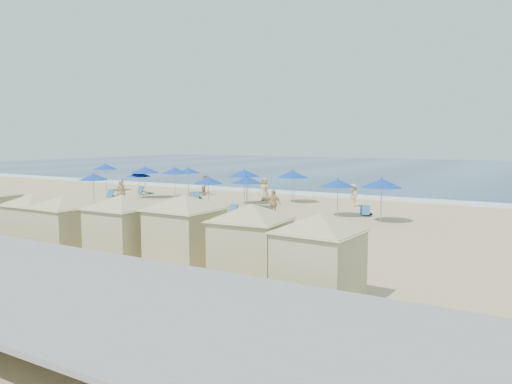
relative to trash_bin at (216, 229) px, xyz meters
The scene contains 36 objects.
ground 6.62m from the trash_bin, 144.04° to the left, with size 160.00×160.00×0.00m, color tan.
ocean 59.12m from the trash_bin, 95.19° to the left, with size 160.00×80.00×0.06m, color navy.
surf_line 20.11m from the trash_bin, 105.42° to the left, with size 160.00×2.50×0.08m, color white.
trash_bin is the anchor object (origin of this frame).
cabana_1 7.92m from the trash_bin, 132.91° to the right, with size 4.13×4.13×2.59m.
cabana_2 6.78m from the trash_bin, 118.94° to the right, with size 4.21×4.21×2.64m.
cabana_3 5.68m from the trash_bin, 93.39° to the right, with size 4.52×4.52×2.83m.
cabana_4 5.77m from the trash_bin, 65.61° to the right, with size 4.73×4.73×2.97m.
cabana_5 7.76m from the trash_bin, 46.11° to the right, with size 4.56×4.56×2.87m.
cabana_6 10.07m from the trash_bin, 37.73° to the right, with size 4.52×4.52×2.84m.
umbrella_0 24.55m from the trash_bin, 149.09° to the left, with size 2.19×2.19×2.49m.
umbrella_1 17.37m from the trash_bin, 144.02° to the left, with size 2.26×2.26×2.58m.
umbrella_2 17.65m from the trash_bin, 145.45° to the left, with size 1.93×1.93×2.20m.
umbrella_3 14.86m from the trash_bin, 160.26° to the left, with size 2.05×2.05×2.34m.
umbrella_4 17.13m from the trash_bin, 136.34° to the left, with size 2.17×2.17×2.47m.
umbrella_5 12.44m from the trash_bin, 115.91° to the left, with size 2.25×2.25×2.57m.
umbrella_6 9.70m from the trash_bin, 128.32° to the left, with size 1.96×1.96×2.23m.
umbrella_7 14.18m from the trash_bin, 102.05° to the left, with size 2.13×2.13×2.42m.
umbrella_8 9.66m from the trash_bin, 113.30° to the left, with size 2.00×2.00×2.28m.
umbrella_9 13.89m from the trash_bin, 101.06° to the left, with size 2.09×2.09×2.38m.
umbrella_10 9.49m from the trash_bin, 74.63° to the left, with size 2.06×2.06×2.34m.
umbrella_11 10.02m from the trash_bin, 57.27° to the left, with size 2.24×2.24×2.55m.
umbrella_12 10.23m from the trash_bin, 113.25° to the left, with size 1.94×1.94×2.21m.
umbrella_13 19.38m from the trash_bin, 132.27° to the left, with size 2.03×2.03×2.31m.
beach_chair_0 18.20m from the trash_bin, 151.47° to the left, with size 0.77×1.41×0.74m.
beach_chair_1 20.14m from the trash_bin, 142.79° to the left, with size 0.81×1.41×0.73m.
beach_chair_2 15.49m from the trash_bin, 130.83° to the left, with size 0.95×1.27×0.64m.
beach_chair_3 9.84m from the trash_bin, 133.70° to the left, with size 1.09×1.46×0.73m.
beach_chair_4 7.12m from the trash_bin, 114.89° to the left, with size 0.79×1.39×0.72m.
beach_chair_5 10.95m from the trash_bin, 69.54° to the left, with size 0.74×1.33×0.69m.
beachgoer_0 14.69m from the trash_bin, 153.07° to the left, with size 0.63×0.41×1.73m, color tan.
beachgoer_1 18.02m from the trash_bin, 128.13° to the left, with size 0.83×0.64×1.70m, color tan.
beachgoer_2 6.83m from the trash_bin, 95.64° to the left, with size 0.99×0.41×1.68m, color tan.
beachgoer_3 13.88m from the trash_bin, 82.66° to the left, with size 1.03×0.59×1.59m, color tan.
beachgoer_4 14.46m from the trash_bin, 110.66° to the left, with size 0.85×0.55×1.73m, color tan.
beachgoer_5 15.20m from the trash_bin, 152.38° to the left, with size 0.85×0.66×1.75m, color tan.
Camera 1 is at (18.76, -22.68, 4.63)m, focal length 35.00 mm.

